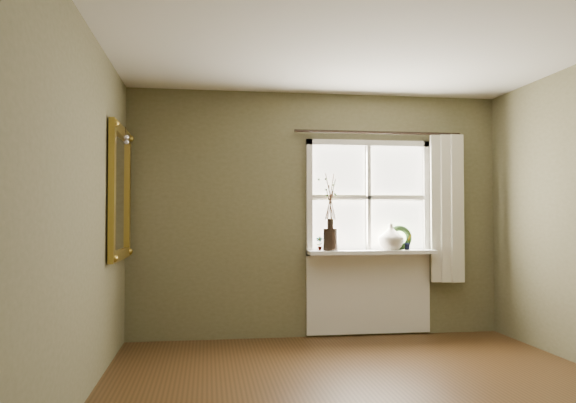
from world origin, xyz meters
The scene contains 14 objects.
ceiling centered at (0.00, 0.00, 2.60)m, with size 4.50×4.50×0.00m, color silver.
wall_back centered at (0.00, 2.30, 1.30)m, with size 4.00×0.10×2.60m, color brown.
wall_left centered at (-2.05, 0.00, 1.30)m, with size 0.10×4.50×2.60m, color brown.
window_frame centered at (0.55, 2.23, 1.48)m, with size 1.36×0.06×1.24m.
window_sill centered at (0.55, 2.12, 0.90)m, with size 1.36×0.26×0.04m, color white.
window_apron centered at (0.55, 2.23, 0.46)m, with size 1.36×0.04×0.88m, color white.
dark_jug centered at (0.11, 2.12, 1.04)m, with size 0.16×0.16×0.23m, color black.
cream_vase centered at (0.77, 2.12, 1.06)m, with size 0.27×0.27×0.28m, color beige.
wreath centered at (0.88, 2.16, 1.02)m, with size 0.27×0.27×0.06m, color #24401C.
potted_plant_left centered at (-0.01, 2.12, 0.99)m, with size 0.08×0.05×0.15m, color #24401C.
potted_plant_right centered at (0.95, 2.12, 1.00)m, with size 0.09×0.07×0.17m, color #24401C.
curtain centered at (1.39, 2.13, 1.37)m, with size 0.36×0.12×1.59m, color beige.
curtain_rod centered at (0.65, 2.17, 2.18)m, with size 0.03×0.03×1.84m, color black.
gilt_mirror centered at (-1.96, 1.65, 1.49)m, with size 0.10×1.02×1.22m.
Camera 1 is at (-1.17, -3.64, 1.26)m, focal length 35.00 mm.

